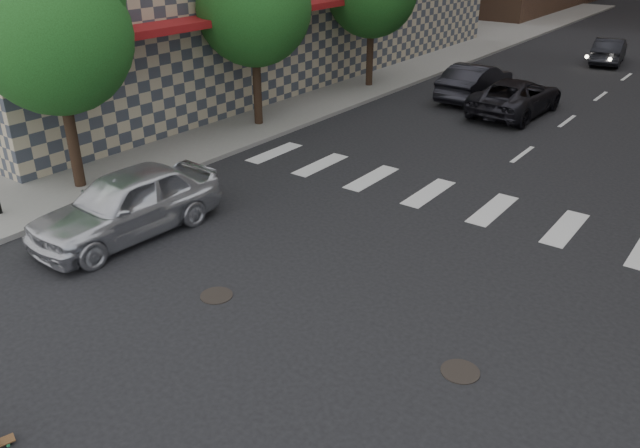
# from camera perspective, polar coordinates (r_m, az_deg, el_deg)

# --- Properties ---
(ground) EXTENTS (160.00, 160.00, 0.00)m
(ground) POSITION_cam_1_polar(r_m,az_deg,el_deg) (11.79, -6.66, -12.17)
(ground) COLOR black
(ground) RESTS_ON ground
(sidewalk_left) EXTENTS (13.00, 80.00, 0.15)m
(sidewalk_left) POSITION_cam_1_polar(r_m,az_deg,el_deg) (34.68, -1.78, 13.92)
(sidewalk_left) COLOR gray
(sidewalk_left) RESTS_ON ground
(tree_a) EXTENTS (4.20, 4.20, 6.60)m
(tree_a) POSITION_cam_1_polar(r_m,az_deg,el_deg) (18.93, -22.82, 16.10)
(tree_a) COLOR #382619
(tree_a) RESTS_ON sidewalk_left
(tree_b) EXTENTS (4.20, 4.20, 6.60)m
(tree_b) POSITION_cam_1_polar(r_m,az_deg,el_deg) (24.05, -5.78, 19.56)
(tree_b) COLOR #382619
(tree_b) RESTS_ON sidewalk_left
(manhole_b) EXTENTS (0.70, 0.70, 0.02)m
(manhole_b) POSITION_cam_1_polar(r_m,az_deg,el_deg) (13.65, -9.44, -6.46)
(manhole_b) COLOR black
(manhole_b) RESTS_ON ground
(manhole_c) EXTENTS (0.70, 0.70, 0.02)m
(manhole_c) POSITION_cam_1_polar(r_m,az_deg,el_deg) (11.70, 12.70, -13.02)
(manhole_c) COLOR black
(manhole_c) RESTS_ON ground
(silver_sedan) EXTENTS (2.29, 5.12, 1.71)m
(silver_sedan) POSITION_cam_1_polar(r_m,az_deg,el_deg) (16.43, -17.26, 1.80)
(silver_sedan) COLOR silver
(silver_sedan) RESTS_ON ground
(traffic_car_a) EXTENTS (1.71, 4.85, 1.60)m
(traffic_car_a) POSITION_cam_1_polar(r_m,az_deg,el_deg) (29.52, 14.01, 12.51)
(traffic_car_a) COLOR black
(traffic_car_a) RESTS_ON ground
(traffic_car_c) EXTENTS (2.62, 5.35, 1.46)m
(traffic_car_c) POSITION_cam_1_polar(r_m,az_deg,el_deg) (27.60, 17.50, 11.05)
(traffic_car_c) COLOR black
(traffic_car_c) RESTS_ON ground
(traffic_car_e) EXTENTS (2.06, 4.49, 1.43)m
(traffic_car_e) POSITION_cam_1_polar(r_m,az_deg,el_deg) (40.02, 24.92, 14.18)
(traffic_car_e) COLOR black
(traffic_car_e) RESTS_ON ground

